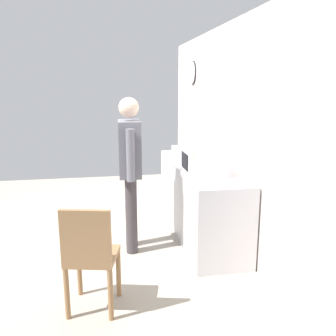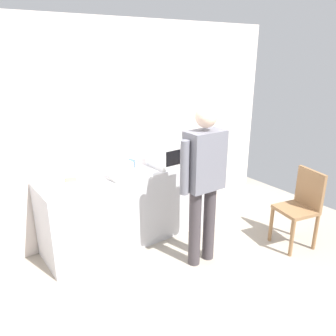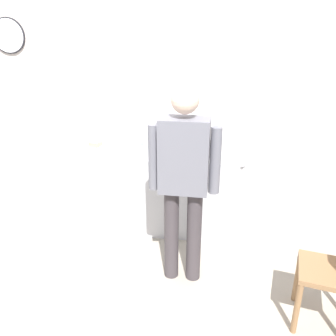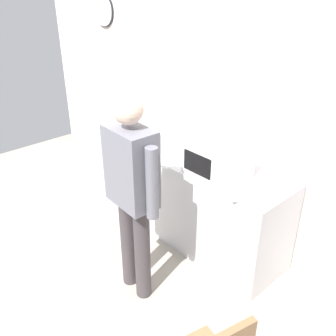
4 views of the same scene
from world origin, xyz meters
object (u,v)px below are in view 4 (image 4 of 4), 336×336
Objects in this scene: fork_utensil at (168,164)px; sandwich_plate at (142,129)px; microwave at (218,160)px; person_standing at (132,186)px; salad_bowl at (194,146)px; toaster at (152,142)px; spoon_utensil at (243,202)px.

sandwich_plate is at bearing 156.91° from fork_utensil.
fork_utensil is (-0.44, -0.17, -0.15)m from microwave.
microwave is 0.81m from person_standing.
salad_bowl is at bearing 108.05° from person_standing.
spoon_utensil is at bearing -3.97° from toaster.
sandwich_plate is 0.86m from fork_utensil.
sandwich_plate is at bearing 151.05° from toaster.
person_standing is (-0.17, -0.79, -0.02)m from microwave.
spoon_utensil is at bearing -0.58° from fork_utensil.
salad_bowl reaches higher than spoon_utensil.
fork_utensil is at bearing -81.13° from salad_bowl.
microwave is 2.06× the size of sandwich_plate.
microwave is at bearing 21.55° from fork_utensil.
sandwich_plate is 1.08× the size of salad_bowl.
microwave reaches higher than fork_utensil.
salad_bowl is 1.02× the size of toaster.
sandwich_plate is at bearing 168.18° from spoon_utensil.
person_standing reaches higher than spoon_utensil.
fork_utensil is 0.86m from spoon_utensil.
person_standing reaches higher than microwave.
sandwich_plate is 0.55m from toaster.
person_standing is at bearing -66.27° from fork_utensil.
microwave is 0.29× the size of person_standing.
fork_utensil is at bearing -23.09° from sandwich_plate.
salad_bowl is 1.09m from person_standing.
salad_bowl reaches higher than fork_utensil.
person_standing is (0.34, -1.03, 0.09)m from salad_bowl.
sandwich_plate is (-1.23, 0.16, -0.13)m from microwave.
microwave is 0.49m from fork_utensil.
salad_bowl is at bearing 54.00° from toaster.
spoon_utensil is at bearing -11.82° from sandwich_plate.
salad_bowl is 1.33× the size of spoon_utensil.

